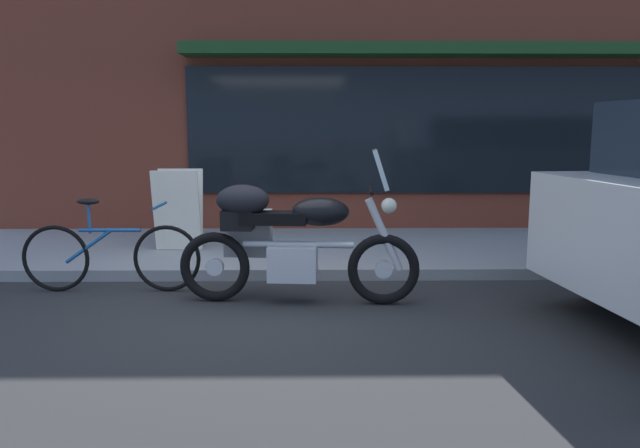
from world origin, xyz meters
TOP-DOWN VIEW (x-y plane):
  - ground_plane at (0.00, 0.00)m, footprint 80.00×80.00m
  - touring_motorcycle at (0.37, 0.30)m, footprint 2.19×0.77m
  - parked_bicycle at (-1.34, 0.68)m, footprint 1.74×0.48m
  - sandwich_board_sign at (-0.99, 2.18)m, footprint 0.55×0.42m

SIDE VIEW (x-z plane):
  - ground_plane at x=0.00m, z-range 0.00..0.00m
  - parked_bicycle at x=-1.34m, z-range -0.10..0.82m
  - touring_motorcycle at x=0.37m, z-range -0.09..1.31m
  - sandwich_board_sign at x=-0.99m, z-range 0.12..1.09m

